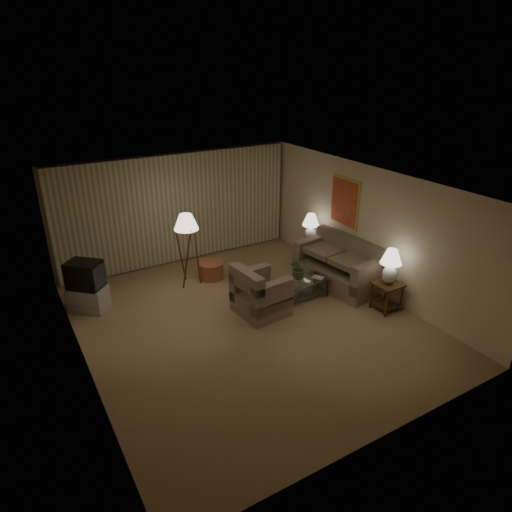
# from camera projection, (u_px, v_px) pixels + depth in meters

# --- Properties ---
(ground) EXTENTS (7.00, 7.00, 0.00)m
(ground) POSITION_uv_depth(u_px,v_px,m) (248.00, 321.00, 8.91)
(ground) COLOR #917C50
(ground) RESTS_ON ground
(room_shell) EXTENTS (6.04, 7.02, 2.72)m
(room_shell) POSITION_uv_depth(u_px,v_px,m) (212.00, 215.00, 9.41)
(room_shell) COLOR beige
(room_shell) RESTS_ON ground
(sofa) EXTENTS (2.18, 1.46, 0.86)m
(sofa) POSITION_uv_depth(u_px,v_px,m) (338.00, 268.00, 10.16)
(sofa) COLOR #836F5E
(sofa) RESTS_ON ground
(armchair) EXTENTS (1.11, 1.07, 0.80)m
(armchair) POSITION_uv_depth(u_px,v_px,m) (261.00, 294.00, 9.08)
(armchair) COLOR #836F5E
(armchair) RESTS_ON ground
(side_table_near) EXTENTS (0.52, 0.52, 0.60)m
(side_table_near) POSITION_uv_depth(u_px,v_px,m) (387.00, 292.00, 9.17)
(side_table_near) COLOR #3B2310
(side_table_near) RESTS_ON ground
(side_table_far) EXTENTS (0.47, 0.40, 0.60)m
(side_table_far) POSITION_uv_depth(u_px,v_px,m) (310.00, 249.00, 11.23)
(side_table_far) COLOR #3B2310
(side_table_far) RESTS_ON ground
(table_lamp_near) EXTENTS (0.42, 0.42, 0.73)m
(table_lamp_near) POSITION_uv_depth(u_px,v_px,m) (391.00, 263.00, 8.92)
(table_lamp_near) COLOR silver
(table_lamp_near) RESTS_ON side_table_near
(table_lamp_far) EXTENTS (0.41, 0.41, 0.71)m
(table_lamp_far) POSITION_uv_depth(u_px,v_px,m) (311.00, 225.00, 10.98)
(table_lamp_far) COLOR silver
(table_lamp_far) RESTS_ON side_table_far
(coffee_table) EXTENTS (1.07, 0.58, 0.41)m
(coffee_table) POSITION_uv_depth(u_px,v_px,m) (304.00, 286.00, 9.67)
(coffee_table) COLOR silver
(coffee_table) RESTS_ON ground
(tv_cabinet) EXTENTS (1.20, 1.20, 0.50)m
(tv_cabinet) POSITION_uv_depth(u_px,v_px,m) (88.00, 298.00, 9.25)
(tv_cabinet) COLOR #ACABAE
(tv_cabinet) RESTS_ON ground
(crt_tv) EXTENTS (1.11, 1.11, 0.56)m
(crt_tv) POSITION_uv_depth(u_px,v_px,m) (85.00, 275.00, 9.04)
(crt_tv) COLOR black
(crt_tv) RESTS_ON tv_cabinet
(floor_lamp) EXTENTS (0.54, 0.54, 1.66)m
(floor_lamp) POSITION_uv_depth(u_px,v_px,m) (188.00, 248.00, 10.04)
(floor_lamp) COLOR #3B2310
(floor_lamp) RESTS_ON ground
(ottoman) EXTENTS (0.60, 0.60, 0.39)m
(ottoman) POSITION_uv_depth(u_px,v_px,m) (211.00, 270.00, 10.60)
(ottoman) COLOR #B2603C
(ottoman) RESTS_ON ground
(vase) EXTENTS (0.16, 0.16, 0.16)m
(vase) POSITION_uv_depth(u_px,v_px,m) (298.00, 278.00, 9.52)
(vase) COLOR white
(vase) RESTS_ON coffee_table
(flowers) EXTENTS (0.49, 0.45, 0.45)m
(flowers) POSITION_uv_depth(u_px,v_px,m) (299.00, 265.00, 9.39)
(flowers) COLOR #457132
(flowers) RESTS_ON vase
(book) EXTENTS (0.27, 0.29, 0.02)m
(book) POSITION_uv_depth(u_px,v_px,m) (316.00, 279.00, 9.65)
(book) COLOR olive
(book) RESTS_ON coffee_table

